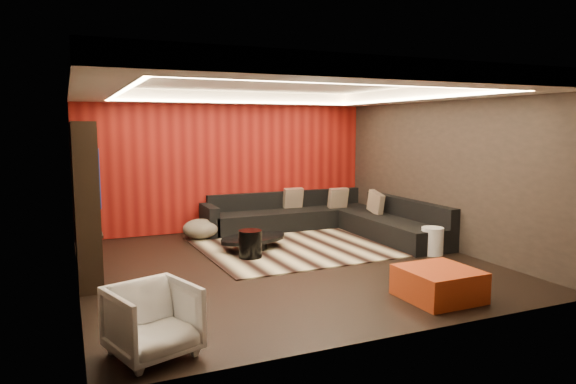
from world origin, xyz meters
name	(u,v)px	position (x,y,z in m)	size (l,w,h in m)	color
floor	(286,265)	(0.00, 0.00, -0.01)	(6.00, 6.00, 0.02)	black
ceiling	(286,81)	(0.00, 0.00, 2.81)	(6.00, 6.00, 0.02)	silver
wall_back	(228,162)	(0.00, 3.01, 1.40)	(6.00, 0.02, 2.80)	black
wall_left	(72,184)	(-3.01, 0.00, 1.40)	(0.02, 6.00, 2.80)	black
wall_right	(443,168)	(3.01, 0.00, 1.40)	(0.02, 6.00, 2.80)	black
red_feature_wall	(229,162)	(0.00, 2.97, 1.40)	(5.98, 0.05, 2.78)	#6B0C0A
soffit_back	(232,98)	(0.00, 2.70, 2.69)	(6.00, 0.60, 0.22)	silver
soffit_front	(390,71)	(0.00, -2.70, 2.69)	(6.00, 0.60, 0.22)	silver
soffit_left	(93,83)	(-2.70, 0.00, 2.69)	(0.60, 4.80, 0.22)	silver
soffit_right	(431,94)	(2.70, 0.00, 2.69)	(0.60, 4.80, 0.22)	silver
cove_back	(237,102)	(0.00, 2.36, 2.60)	(4.80, 0.08, 0.04)	#FFD899
cove_front	(371,83)	(0.00, -2.36, 2.60)	(4.80, 0.08, 0.04)	#FFD899
cove_left	(121,91)	(-2.36, 0.00, 2.60)	(0.08, 4.80, 0.04)	#FFD899
cove_right	(415,99)	(2.36, 0.00, 2.60)	(0.08, 4.80, 0.04)	#FFD899
tv_surround	(85,200)	(-2.85, 0.60, 1.10)	(0.30, 2.00, 2.20)	black
tv_screen	(96,175)	(-2.69, 0.60, 1.45)	(0.04, 1.30, 0.80)	black
tv_shelf	(98,226)	(-2.69, 0.60, 0.70)	(0.04, 1.60, 0.04)	black
rug	(312,244)	(0.96, 1.02, 0.01)	(4.00, 3.00, 0.02)	#BDB18A
coffee_table	(254,243)	(-0.14, 1.09, 0.13)	(1.27, 1.27, 0.21)	black
drum_stool	(250,244)	(-0.39, 0.54, 0.24)	(0.38, 0.38, 0.45)	black
striped_pouf	(201,229)	(-0.79, 2.27, 0.20)	(0.67, 0.67, 0.37)	#BAAB90
white_side_table	(432,241)	(2.50, -0.41, 0.23)	(0.37, 0.37, 0.46)	silver
orange_ottoman	(439,284)	(1.11, -2.25, 0.19)	(0.86, 0.86, 0.38)	#A42C15
armchair	(153,321)	(-2.40, -2.47, 0.34)	(0.73, 0.75, 0.68)	white
sectional_sofa	(328,220)	(1.73, 1.86, 0.26)	(3.65, 3.50, 0.75)	black
throw_pillows	(335,199)	(2.05, 2.17, 0.62)	(1.51, 1.63, 0.50)	beige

